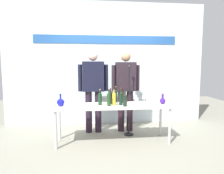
# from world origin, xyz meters

# --- Properties ---
(ground_plane) EXTENTS (10.00, 10.00, 0.00)m
(ground_plane) POSITION_xyz_m (0.00, 0.00, 0.00)
(ground_plane) COLOR gray
(back_wall) EXTENTS (4.95, 0.11, 3.00)m
(back_wall) POSITION_xyz_m (0.00, 1.30, 1.50)
(back_wall) COLOR silver
(back_wall) RESTS_ON ground
(display_table) EXTENTS (2.21, 0.60, 0.73)m
(display_table) POSITION_xyz_m (0.00, 0.00, 0.67)
(display_table) COLOR white
(display_table) RESTS_ON ground
(decanter_blue_left) EXTENTS (0.14, 0.14, 0.23)m
(decanter_blue_left) POSITION_xyz_m (-0.98, -0.02, 0.80)
(decanter_blue_left) COLOR #181BB7
(decanter_blue_left) RESTS_ON display_table
(decanter_blue_right) EXTENTS (0.11, 0.11, 0.20)m
(decanter_blue_right) POSITION_xyz_m (0.98, -0.02, 0.79)
(decanter_blue_right) COLOR #431B8D
(decanter_blue_right) RESTS_ON display_table
(presenter_left) EXTENTS (0.65, 0.22, 1.78)m
(presenter_left) POSITION_xyz_m (-0.36, 0.60, 1.04)
(presenter_left) COLOR black
(presenter_left) RESTS_ON ground
(presenter_right) EXTENTS (0.62, 0.22, 1.77)m
(presenter_right) POSITION_xyz_m (0.36, 0.60, 1.02)
(presenter_right) COLOR black
(presenter_right) RESTS_ON ground
(wine_bottle_0) EXTENTS (0.07, 0.07, 0.33)m
(wine_bottle_0) POSITION_xyz_m (0.15, -0.05, 0.87)
(wine_bottle_0) COLOR #132E21
(wine_bottle_0) RESTS_ON display_table
(wine_bottle_1) EXTENTS (0.07, 0.07, 0.31)m
(wine_bottle_1) POSITION_xyz_m (-0.04, 0.10, 0.86)
(wine_bottle_1) COLOR black
(wine_bottle_1) RESTS_ON display_table
(wine_bottle_2) EXTENTS (0.07, 0.07, 0.32)m
(wine_bottle_2) POSITION_xyz_m (0.02, -0.04, 0.86)
(wine_bottle_2) COLOR gold
(wine_bottle_2) RESTS_ON display_table
(wine_bottle_3) EXTENTS (0.07, 0.07, 0.30)m
(wine_bottle_3) POSITION_xyz_m (0.20, -0.17, 0.85)
(wine_bottle_3) COLOR black
(wine_bottle_3) RESTS_ON display_table
(wine_bottle_4) EXTENTS (0.07, 0.07, 0.31)m
(wine_bottle_4) POSITION_xyz_m (-0.09, -0.12, 0.86)
(wine_bottle_4) COLOR #1F3E17
(wine_bottle_4) RESTS_ON display_table
(wine_bottle_5) EXTENTS (0.07, 0.07, 0.33)m
(wine_bottle_5) POSITION_xyz_m (0.08, 0.23, 0.86)
(wine_bottle_5) COLOR black
(wine_bottle_5) RESTS_ON display_table
(wine_bottle_6) EXTENTS (0.07, 0.07, 0.30)m
(wine_bottle_6) POSITION_xyz_m (-0.25, 0.01, 0.85)
(wine_bottle_6) COLOR #16361B
(wine_bottle_6) RESTS_ON display_table
(wine_bottle_7) EXTENTS (0.07, 0.07, 0.30)m
(wine_bottle_7) POSITION_xyz_m (0.21, 0.17, 0.85)
(wine_bottle_7) COLOR black
(wine_bottle_7) RESTS_ON display_table
(wine_glass_left_0) EXTENTS (0.06, 0.06, 0.13)m
(wine_glass_left_0) POSITION_xyz_m (-0.75, -0.12, 0.82)
(wine_glass_left_0) COLOR white
(wine_glass_left_0) RESTS_ON display_table
(wine_glass_left_1) EXTENTS (0.07, 0.07, 0.13)m
(wine_glass_left_1) POSITION_xyz_m (-0.72, -0.00, 0.82)
(wine_glass_left_1) COLOR white
(wine_glass_left_1) RESTS_ON display_table
(wine_glass_left_2) EXTENTS (0.06, 0.06, 0.16)m
(wine_glass_left_2) POSITION_xyz_m (-0.57, 0.24, 0.84)
(wine_glass_left_2) COLOR white
(wine_glass_left_2) RESTS_ON display_table
(wine_glass_right_0) EXTENTS (0.07, 0.07, 0.14)m
(wine_glass_right_0) POSITION_xyz_m (0.46, -0.02, 0.83)
(wine_glass_right_0) COLOR white
(wine_glass_right_0) RESTS_ON display_table
(wine_glass_right_1) EXTENTS (0.07, 0.07, 0.15)m
(wine_glass_right_1) POSITION_xyz_m (0.48, 0.21, 0.83)
(wine_glass_right_1) COLOR white
(wine_glass_right_1) RESTS_ON display_table
(wine_glass_right_2) EXTENTS (0.06, 0.06, 0.14)m
(wine_glass_right_2) POSITION_xyz_m (0.66, 0.22, 0.83)
(wine_glass_right_2) COLOR white
(wine_glass_right_2) RESTS_ON display_table
(wine_glass_right_3) EXTENTS (0.06, 0.06, 0.15)m
(wine_glass_right_3) POSITION_xyz_m (0.66, -0.11, 0.83)
(wine_glass_right_3) COLOR white
(wine_glass_right_3) RESTS_ON display_table
(wine_glass_right_4) EXTENTS (0.06, 0.06, 0.15)m
(wine_glass_right_4) POSITION_xyz_m (0.65, 0.11, 0.84)
(wine_glass_right_4) COLOR white
(wine_glass_right_4) RESTS_ON display_table
(wine_glass_right_5) EXTENTS (0.06, 0.06, 0.16)m
(wine_glass_right_5) POSITION_xyz_m (0.80, 0.01, 0.84)
(wine_glass_right_5) COLOR white
(wine_glass_right_5) RESTS_ON display_table
(microphone_stand) EXTENTS (0.20, 0.20, 1.48)m
(microphone_stand) POSITION_xyz_m (0.38, 0.33, 0.49)
(microphone_stand) COLOR black
(microphone_stand) RESTS_ON ground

